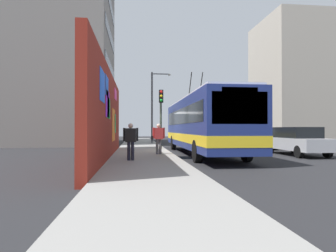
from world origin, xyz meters
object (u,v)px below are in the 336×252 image
at_px(parked_car_white, 256,138).
at_px(parked_car_black, 231,136).
at_px(parked_car_silver, 296,140).
at_px(traffic_light, 161,109).
at_px(city_bus, 202,123).
at_px(street_lamp, 154,102).
at_px(pedestrian_near_wall, 131,139).
at_px(pedestrian_at_curb, 159,136).

distance_m(parked_car_white, parked_car_black, 5.94).
distance_m(parked_car_silver, traffic_light, 8.41).
bearing_deg(parked_car_white, city_bus, 130.74).
xyz_separation_m(parked_car_silver, parked_car_black, (11.44, 0.00, -0.00)).
bearing_deg(city_bus, parked_car_white, -49.26).
bearing_deg(parked_car_silver, street_lamp, 30.40).
xyz_separation_m(pedestrian_near_wall, pedestrian_at_curb, (2.94, -1.41, 0.02)).
bearing_deg(pedestrian_near_wall, street_lamp, -7.30).
height_order(city_bus, pedestrian_near_wall, city_bus).
distance_m(parked_car_white, traffic_light, 7.84).
relative_size(parked_car_white, parked_car_black, 0.88).
height_order(traffic_light, street_lamp, street_lamp).
height_order(parked_car_black, pedestrian_at_curb, pedestrian_at_curb).
xyz_separation_m(city_bus, parked_car_silver, (-1.02, -5.20, -0.97)).
xyz_separation_m(city_bus, parked_car_white, (4.48, -5.20, -0.98)).
distance_m(parked_car_silver, parked_car_white, 5.50).
height_order(city_bus, pedestrian_at_curb, city_bus).
distance_m(parked_car_silver, street_lamp, 14.66).
height_order(pedestrian_at_curb, traffic_light, traffic_light).
height_order(city_bus, parked_car_silver, city_bus).
relative_size(pedestrian_near_wall, traffic_light, 0.40).
distance_m(pedestrian_at_curb, street_lamp, 12.91).
relative_size(city_bus, parked_car_black, 2.69).
relative_size(parked_car_silver, pedestrian_at_curb, 3.03).
height_order(parked_car_silver, parked_car_white, same).
height_order(parked_car_white, street_lamp, street_lamp).
distance_m(pedestrian_near_wall, pedestrian_at_curb, 3.26).
distance_m(parked_car_white, street_lamp, 10.46).
xyz_separation_m(parked_car_white, street_lamp, (6.84, 7.24, 3.21)).
bearing_deg(traffic_light, parked_car_silver, -116.05).
height_order(city_bus, parked_car_white, city_bus).
bearing_deg(pedestrian_near_wall, traffic_light, -15.52).
bearing_deg(city_bus, pedestrian_near_wall, 136.06).
relative_size(pedestrian_at_curb, traffic_light, 0.41).
xyz_separation_m(traffic_light, street_lamp, (8.75, -0.11, 1.24)).
bearing_deg(city_bus, parked_car_silver, -101.10).
distance_m(city_bus, parked_car_white, 6.93).
relative_size(parked_car_white, pedestrian_at_curb, 2.57).
relative_size(city_bus, traffic_light, 3.21).
bearing_deg(parked_car_silver, pedestrian_near_wall, 108.88).
xyz_separation_m(city_bus, pedestrian_at_curb, (-1.24, 2.61, -0.73)).
xyz_separation_m(city_bus, pedestrian_near_wall, (-4.17, 4.02, -0.75)).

